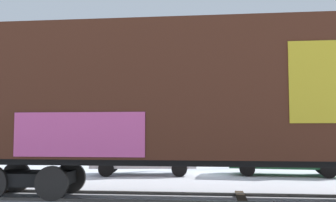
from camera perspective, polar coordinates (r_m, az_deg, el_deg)
ground_plane at (r=11.37m, az=2.74°, el=-13.56°), size 260.00×260.00×0.00m
track at (r=11.42m, az=2.06°, el=-13.32°), size 59.97×5.47×0.08m
freight_car at (r=11.29m, az=6.34°, el=0.79°), size 16.33×3.99×4.90m
hillside at (r=82.60m, az=2.69°, el=-2.62°), size 152.82×33.71×13.50m
parked_car_white at (r=17.75m, az=-3.53°, el=-7.46°), size 4.50×2.12×1.74m
parked_car_green at (r=18.16m, az=15.84°, el=-7.41°), size 4.87×2.54×1.56m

